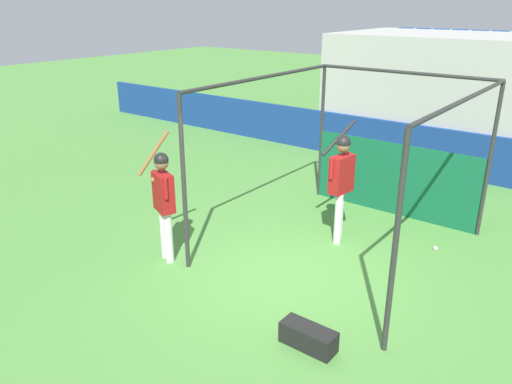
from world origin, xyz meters
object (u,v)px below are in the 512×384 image
object	(u,v)px
player_waiting	(163,196)
baseball	(436,248)
player_batter	(341,177)
equipment_bag	(308,337)

from	to	relation	value
player_waiting	baseball	world-z (taller)	player_waiting
player_batter	player_waiting	distance (m)	2.98
player_waiting	player_batter	bearing A→B (deg)	-107.79
player_waiting	baseball	bearing A→B (deg)	-117.51
player_waiting	baseball	xyz separation A→B (m)	(3.39, 2.99, -1.07)
baseball	equipment_bag	bearing A→B (deg)	-96.06
player_waiting	equipment_bag	bearing A→B (deg)	-168.29
equipment_bag	player_waiting	bearing A→B (deg)	170.67
player_waiting	baseball	size ratio (longest dim) A/B	28.19
player_batter	equipment_bag	bearing A→B (deg)	-150.54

